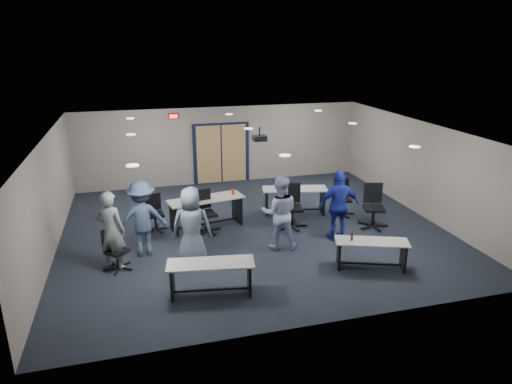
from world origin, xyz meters
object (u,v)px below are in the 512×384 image
object	(u,v)px
table_back_right	(295,196)
chair_loose_left	(117,250)
table_front_left	(211,273)
chair_back_c	(292,207)
chair_back_b	(206,212)
person_lightblue	(280,213)
chair_back_a	(155,213)
chair_back_d	(343,198)
table_front_right	(371,249)
person_gray	(111,230)
person_navy	(339,206)
chair_loose_right	(374,207)
person_plaid	(192,226)
table_back_left	(206,207)
person_back	(142,218)

from	to	relation	value
table_back_right	chair_loose_left	size ratio (longest dim) A/B	2.06
table_front_left	table_back_right	size ratio (longest dim) A/B	0.91
table_back_right	chair_back_c	xyz separation A→B (m)	(-0.43, -1.00, 0.08)
chair_back_b	person_lightblue	world-z (taller)	person_lightblue
chair_back_a	chair_back_d	world-z (taller)	chair_back_d
chair_back_c	table_front_right	bearing A→B (deg)	-60.08
table_front_left	person_gray	world-z (taller)	person_gray
chair_back_a	person_gray	size ratio (longest dim) A/B	0.54
chair_loose_left	person_navy	xyz separation A→B (m)	(5.43, 0.22, 0.44)
chair_loose_left	person_navy	distance (m)	5.46
chair_loose_left	person_lightblue	size ratio (longest dim) A/B	0.52
table_back_right	chair_loose_left	xyz separation A→B (m)	(-4.99, -2.27, -0.04)
table_front_left	person_gray	bearing A→B (deg)	148.18
chair_back_c	chair_back_d	size ratio (longest dim) A/B	1.14
chair_back_a	person_lightblue	xyz separation A→B (m)	(2.89, -1.87, 0.42)
table_back_right	person_navy	world-z (taller)	person_navy
chair_back_d	chair_loose_right	world-z (taller)	chair_loose_right
table_front_right	chair_back_c	bearing A→B (deg)	129.45
chair_back_b	person_plaid	xyz separation A→B (m)	(-0.57, -1.67, 0.35)
chair_back_c	chair_loose_left	distance (m)	4.74
chair_back_c	person_lightblue	distance (m)	1.39
table_back_left	chair_back_d	bearing A→B (deg)	-12.83
table_back_left	person_lightblue	bearing A→B (deg)	-59.85
table_front_right	chair_loose_left	size ratio (longest dim) A/B	1.77
chair_back_a	chair_back_b	distance (m)	1.38
person_navy	person_gray	bearing A→B (deg)	5.37
table_back_right	chair_back_b	size ratio (longest dim) A/B	1.73
chair_back_c	person_gray	bearing A→B (deg)	-154.78
chair_loose_right	person_plaid	bearing A→B (deg)	-153.60
table_back_right	person_plaid	bearing A→B (deg)	-132.05
chair_loose_right	person_back	size ratio (longest dim) A/B	0.65
chair_back_b	chair_loose_right	world-z (taller)	chair_loose_right
table_back_left	chair_back_b	bearing A→B (deg)	-114.05
person_lightblue	table_back_right	bearing A→B (deg)	-103.40
table_front_left	table_back_right	bearing A→B (deg)	59.82
table_front_right	person_lightblue	size ratio (longest dim) A/B	0.93
chair_loose_right	person_lightblue	distance (m)	2.94
table_back_left	chair_back_c	bearing A→B (deg)	-25.97
chair_back_d	person_navy	xyz separation A→B (m)	(-0.85, -1.53, 0.39)
person_lightblue	chair_back_a	bearing A→B (deg)	-17.81
person_gray	person_plaid	distance (m)	1.76
table_back_right	chair_back_c	distance (m)	1.09
person_gray	chair_back_a	bearing A→B (deg)	-90.57
table_front_right	chair_loose_left	distance (m)	5.67
table_back_right	table_front_left	bearing A→B (deg)	-117.29
chair_back_d	person_plaid	world-z (taller)	person_plaid
chair_back_a	chair_loose_left	bearing A→B (deg)	-121.13
chair_back_d	chair_loose_left	world-z (taller)	chair_back_d
chair_back_c	person_back	xyz separation A→B (m)	(-3.96, -0.63, 0.32)
chair_back_d	person_plaid	size ratio (longest dim) A/B	0.58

